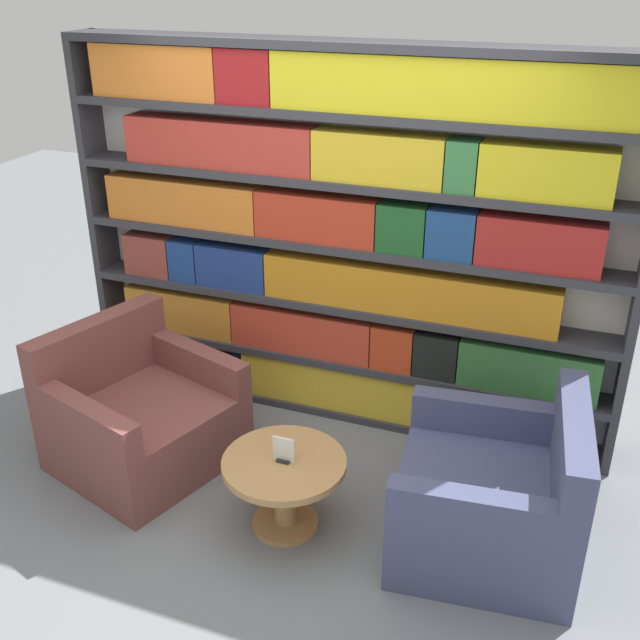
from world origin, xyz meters
TOP-DOWN VIEW (x-y plane):
  - ground_plane at (0.00, 0.00)m, footprint 14.00×14.00m
  - bookshelf at (-0.01, 1.43)m, footprint 3.53×0.30m
  - armchair_left at (-0.93, 0.46)m, footprint 1.14×1.17m
  - armchair_right at (1.18, 0.46)m, footprint 0.99×1.03m
  - coffee_table at (0.12, 0.21)m, footprint 0.66×0.66m
  - table_sign at (0.12, 0.21)m, footprint 0.12×0.06m

SIDE VIEW (x-z plane):
  - ground_plane at x=0.00m, z-range 0.00..0.00m
  - armchair_left at x=-0.93m, z-range -0.13..0.71m
  - armchair_right at x=1.18m, z-range -0.13..0.71m
  - coffee_table at x=0.12m, z-range 0.09..0.52m
  - table_sign at x=0.12m, z-range 0.42..0.56m
  - bookshelf at x=-0.01m, z-range -0.01..2.38m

